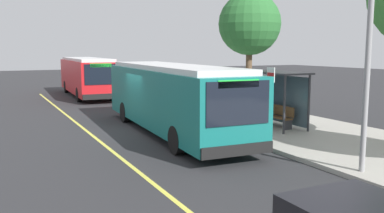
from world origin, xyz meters
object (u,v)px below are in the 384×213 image
Objects in this scene: waiting_bench at (279,116)px; pedestrian_commuter at (254,104)px; transit_bus_main at (171,96)px; transit_bus_second at (87,75)px; route_sign_post at (271,93)px.

pedestrian_commuter is at bearing -135.57° from waiting_bench.
transit_bus_main is 6.89× the size of pedestrian_commuter.
pedestrian_commuter reaches higher than waiting_bench.
transit_bus_second is at bearing -165.29° from waiting_bench.
transit_bus_second is 6.53× the size of pedestrian_commuter.
route_sign_post is (2.01, -2.03, 1.32)m from waiting_bench.
transit_bus_second is at bearing -179.74° from transit_bus_main.
transit_bus_main is 4.16× the size of route_sign_post.
transit_bus_second is 3.94× the size of route_sign_post.
route_sign_post is (19.64, 2.60, 0.34)m from transit_bus_second.
waiting_bench is 0.95× the size of pedestrian_commuter.
transit_bus_main is 4.92m from waiting_bench.
transit_bus_second is 18.25m from waiting_bench.
waiting_bench is 3.15m from route_sign_post.
waiting_bench is at bearing 134.64° from route_sign_post.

